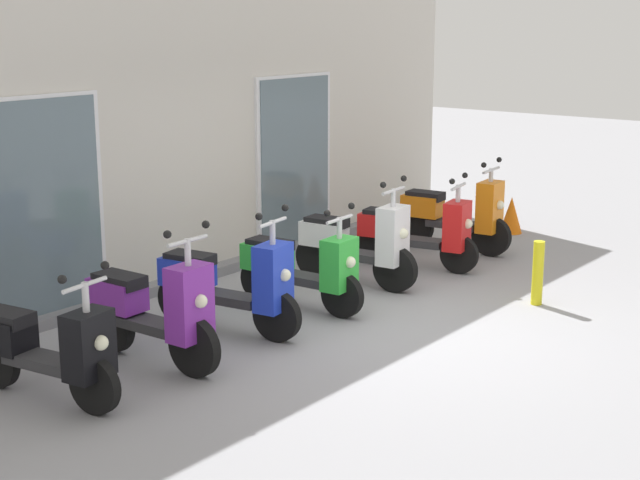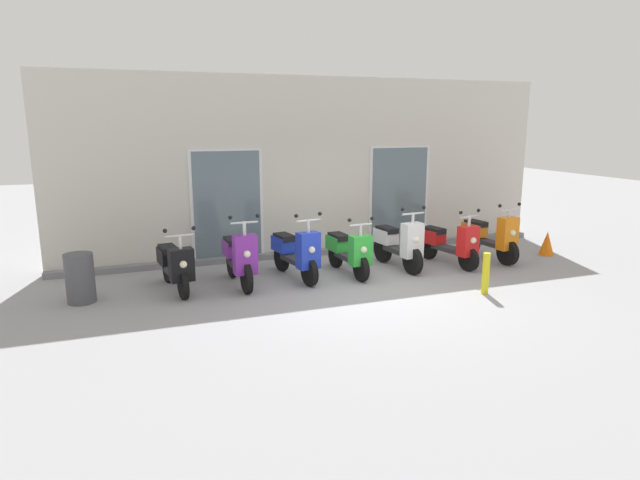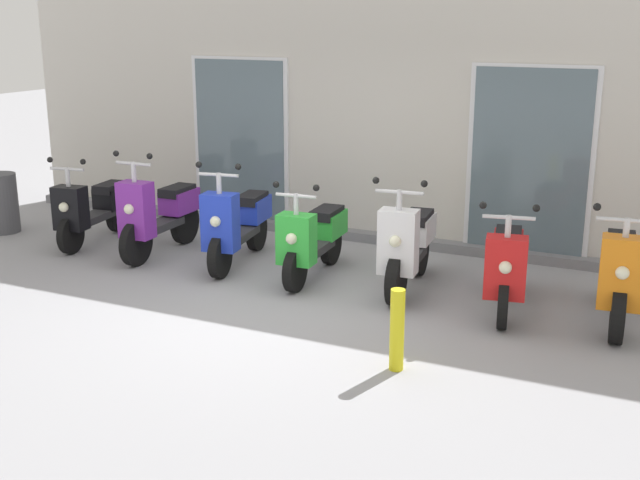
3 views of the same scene
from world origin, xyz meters
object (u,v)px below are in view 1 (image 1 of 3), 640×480
(scooter_black, at_px, (43,347))
(scooter_orange, at_px, (456,215))
(scooter_white, at_px, (358,244))
(curb_bollard, at_px, (538,273))
(scooter_red, at_px, (418,231))
(scooter_purple, at_px, (153,310))
(scooter_blue, at_px, (230,284))
(traffic_cone, at_px, (511,215))
(scooter_green, at_px, (301,267))

(scooter_black, xyz_separation_m, scooter_orange, (6.38, -0.10, 0.03))
(scooter_white, xyz_separation_m, curb_bollard, (0.59, -1.95, -0.14))
(scooter_white, height_order, scooter_red, scooter_white)
(scooter_red, xyz_separation_m, curb_bollard, (-0.47, -1.82, -0.12))
(scooter_purple, bearing_deg, scooter_orange, -0.01)
(scooter_white, distance_m, curb_bollard, 2.04)
(scooter_blue, height_order, traffic_cone, scooter_blue)
(scooter_white, relative_size, scooter_red, 0.99)
(scooter_black, distance_m, curb_bollard, 5.25)
(scooter_purple, distance_m, curb_bollard, 4.22)
(curb_bollard, bearing_deg, scooter_blue, 143.85)
(scooter_purple, relative_size, traffic_cone, 3.04)
(scooter_purple, bearing_deg, scooter_red, -1.03)
(scooter_white, relative_size, curb_bollard, 2.24)
(scooter_black, height_order, scooter_blue, scooter_blue)
(scooter_white, bearing_deg, scooter_blue, 179.40)
(scooter_blue, bearing_deg, scooter_black, 179.42)
(scooter_purple, relative_size, scooter_red, 1.00)
(traffic_cone, relative_size, curb_bollard, 0.74)
(scooter_blue, distance_m, curb_bollard, 3.35)
(scooter_white, bearing_deg, scooter_orange, -1.50)
(scooter_blue, distance_m, scooter_white, 2.11)
(scooter_black, height_order, scooter_purple, scooter_purple)
(traffic_cone, bearing_deg, scooter_black, 178.54)
(scooter_green, height_order, scooter_white, scooter_white)
(scooter_blue, height_order, scooter_red, scooter_blue)
(scooter_black, bearing_deg, traffic_cone, -1.46)
(scooter_green, bearing_deg, scooter_purple, -179.70)
(scooter_green, bearing_deg, traffic_cone, -1.38)
(scooter_black, xyz_separation_m, curb_bollard, (4.85, -1.99, -0.11))
(scooter_green, bearing_deg, scooter_blue, 176.29)
(scooter_blue, xyz_separation_m, curb_bollard, (2.70, -1.97, -0.14))
(scooter_purple, relative_size, curb_bollard, 2.26)
(scooter_purple, height_order, traffic_cone, scooter_purple)
(scooter_orange, bearing_deg, scooter_red, -175.87)
(scooter_red, bearing_deg, curb_bollard, -104.58)
(scooter_green, xyz_separation_m, curb_bollard, (1.68, -1.91, -0.10))
(scooter_red, bearing_deg, scooter_white, 173.01)
(traffic_cone, bearing_deg, scooter_orange, 175.97)
(scooter_black, relative_size, scooter_green, 1.01)
(scooter_green, xyz_separation_m, traffic_cone, (4.62, -0.11, -0.19))
(scooter_purple, xyz_separation_m, scooter_orange, (5.28, -0.00, -0.02))
(traffic_cone, height_order, curb_bollard, curb_bollard)
(scooter_orange, bearing_deg, scooter_white, 178.50)
(scooter_blue, relative_size, scooter_green, 1.06)
(traffic_cone, bearing_deg, scooter_white, 177.49)
(scooter_blue, distance_m, scooter_green, 1.02)
(scooter_black, distance_m, scooter_orange, 6.38)
(scooter_white, bearing_deg, scooter_red, -6.99)
(scooter_red, bearing_deg, traffic_cone, -0.56)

